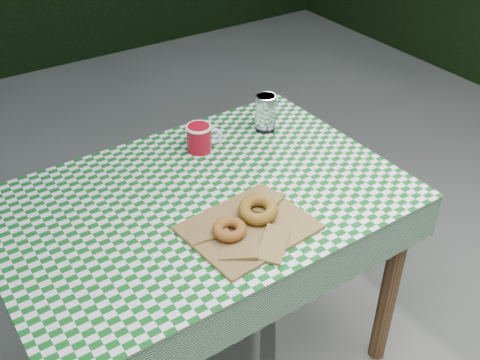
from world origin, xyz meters
name	(u,v)px	position (x,y,z in m)	size (l,w,h in m)	color
ground	(189,343)	(0.00, 0.00, 0.00)	(60.00, 60.00, 0.00)	#52524D
table	(205,287)	(0.03, -0.10, 0.38)	(1.19, 0.79, 0.75)	#502C1B
tablecloth	(201,197)	(0.03, -0.10, 0.75)	(1.21, 0.81, 0.01)	#0D571A
paper_bag	(249,227)	(0.06, -0.31, 0.76)	(0.33, 0.27, 0.02)	olive
bagel_front	(230,229)	(0.00, -0.31, 0.79)	(0.09, 0.09, 0.03)	#964D1F
bagel_back	(258,209)	(0.11, -0.29, 0.79)	(0.11, 0.11, 0.04)	brown
coffee_mug	(199,138)	(0.15, 0.13, 0.80)	(0.16, 0.16, 0.09)	#9F0A1B
drinking_glass	(266,113)	(0.42, 0.12, 0.82)	(0.07, 0.07, 0.13)	white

